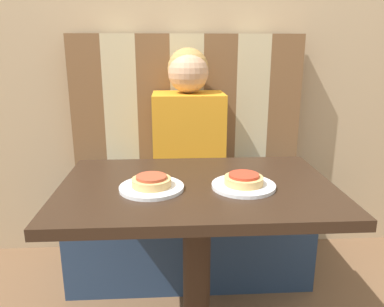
# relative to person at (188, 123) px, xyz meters

# --- Properties ---
(wall_back) EXTENTS (7.00, 0.05, 2.60)m
(wall_back) POSITION_rel_person_xyz_m (0.00, 0.29, 0.51)
(wall_back) COLOR tan
(wall_back) RESTS_ON ground_plane
(booth_seat) EXTENTS (1.19, 0.48, 0.47)m
(booth_seat) POSITION_rel_person_xyz_m (0.00, -0.00, -0.56)
(booth_seat) COLOR navy
(booth_seat) RESTS_ON ground_plane
(booth_backrest) EXTENTS (1.19, 0.10, 0.75)m
(booth_backrest) POSITION_rel_person_xyz_m (-0.00, 0.19, 0.05)
(booth_backrest) COLOR brown
(booth_backrest) RESTS_ON booth_seat
(dining_table) EXTENTS (0.93, 0.61, 0.70)m
(dining_table) POSITION_rel_person_xyz_m (0.00, -0.59, -0.20)
(dining_table) COLOR black
(dining_table) RESTS_ON ground_plane
(person) EXTENTS (0.34, 0.24, 0.68)m
(person) POSITION_rel_person_xyz_m (0.00, 0.00, 0.00)
(person) COLOR orange
(person) RESTS_ON booth_seat
(plate_left) EXTENTS (0.21, 0.21, 0.01)m
(plate_left) POSITION_rel_person_xyz_m (-0.15, -0.63, -0.09)
(plate_left) COLOR white
(plate_left) RESTS_ON dining_table
(plate_right) EXTENTS (0.21, 0.21, 0.01)m
(plate_right) POSITION_rel_person_xyz_m (0.15, -0.63, -0.09)
(plate_right) COLOR white
(plate_right) RESTS_ON dining_table
(pizza_left) EXTENTS (0.13, 0.13, 0.03)m
(pizza_left) POSITION_rel_person_xyz_m (-0.15, -0.63, -0.06)
(pizza_left) COLOR tan
(pizza_left) RESTS_ON plate_left
(pizza_right) EXTENTS (0.13, 0.13, 0.03)m
(pizza_right) POSITION_rel_person_xyz_m (0.15, -0.63, -0.06)
(pizza_right) COLOR tan
(pizza_right) RESTS_ON plate_right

